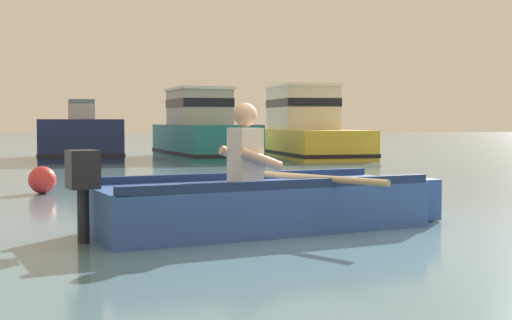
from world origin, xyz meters
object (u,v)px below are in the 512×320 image
Objects in this scene: moored_boat_teal at (202,132)px; moored_boat_yellow at (305,130)px; moored_boat_navy at (82,140)px; mooring_buoy at (42,180)px; rowboat_with_person at (266,203)px.

moored_boat_teal is 0.85× the size of moored_boat_yellow.
moored_boat_navy is 0.93× the size of moored_boat_teal.
moored_boat_teal reaches higher than mooring_buoy.
moored_boat_navy is at bearing -178.78° from moored_boat_yellow.
rowboat_with_person reaches higher than mooring_buoy.
rowboat_with_person is at bearing -82.62° from moored_boat_navy.
moored_boat_navy is at bearing 97.38° from rowboat_with_person.
moored_boat_yellow reaches higher than moored_boat_navy.
rowboat_with_person is 4.62m from mooring_buoy.
moored_boat_teal is 3.18m from moored_boat_yellow.
moored_boat_teal is 10.15m from mooring_buoy.
moored_boat_yellow is (4.69, 13.77, 0.53)m from rowboat_with_person.
rowboat_with_person is at bearing -108.82° from moored_boat_yellow.
moored_boat_yellow is at bearing 71.18° from rowboat_with_person.
mooring_buoy is (-0.50, -9.61, -0.33)m from moored_boat_navy.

